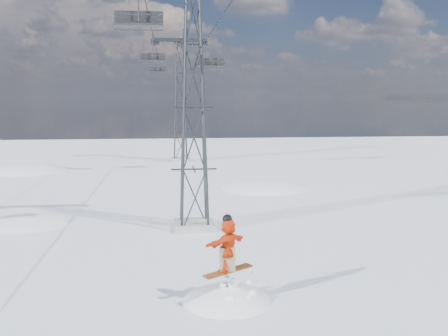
{
  "coord_description": "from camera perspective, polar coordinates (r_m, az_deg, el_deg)",
  "views": [
    {
      "loc": [
        -0.32,
        -14.31,
        5.92
      ],
      "look_at": [
        1.62,
        3.09,
        3.47
      ],
      "focal_mm": 40.0,
      "sensor_mm": 36.0,
      "label": 1
    }
  ],
  "objects": [
    {
      "name": "ground",
      "position": [
        15.49,
        -4.85,
        -14.54
      ],
      "size": [
        120.0,
        120.0,
        0.0
      ],
      "primitive_type": "plane",
      "color": "white",
      "rests_on": "ground"
    },
    {
      "name": "haul_cables",
      "position": [
        34.19,
        -4.61,
        16.23
      ],
      "size": [
        4.46,
        51.0,
        0.06
      ],
      "color": "black",
      "rests_on": "ground"
    },
    {
      "name": "lift_chair_extra",
      "position": [
        56.47,
        -7.6,
        11.05
      ],
      "size": [
        1.83,
        0.53,
        2.27
      ],
      "color": "black",
      "rests_on": "ground"
    },
    {
      "name": "lift_tower_far",
      "position": [
        47.33,
        -5.05,
        7.38
      ],
      "size": [
        5.2,
        1.8,
        11.43
      ],
      "color": "#999999",
      "rests_on": "ground"
    },
    {
      "name": "lift_tower_near",
      "position": [
        22.34,
        -3.52,
        6.78
      ],
      "size": [
        5.2,
        1.8,
        11.43
      ],
      "color": "#999999",
      "rests_on": "ground"
    },
    {
      "name": "lift_chair_mid",
      "position": [
        39.54,
        -1.57,
        11.91
      ],
      "size": [
        2.23,
        0.64,
        2.76
      ],
      "color": "black",
      "rests_on": "ground"
    },
    {
      "name": "snow_terrain",
      "position": [
        39.04,
        -12.85,
        -15.65
      ],
      "size": [
        39.0,
        37.0,
        22.0
      ],
      "color": "white",
      "rests_on": "ground"
    },
    {
      "name": "lift_chair_near",
      "position": [
        20.49,
        -9.71,
        16.41
      ],
      "size": [
        1.89,
        0.54,
        2.35
      ],
      "color": "black",
      "rests_on": "ground"
    },
    {
      "name": "lift_chair_far",
      "position": [
        38.59,
        -8.14,
        12.37
      ],
      "size": [
        1.92,
        0.55,
        2.39
      ],
      "color": "black",
      "rests_on": "ground"
    }
  ]
}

